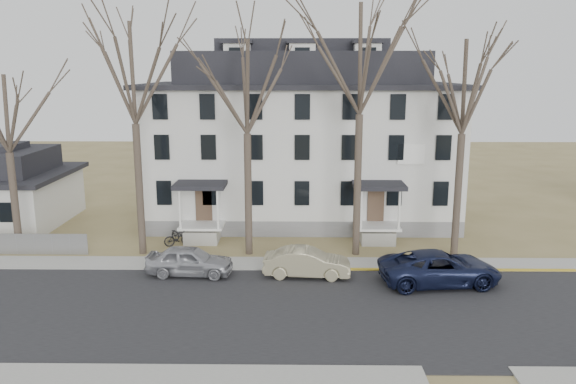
{
  "coord_description": "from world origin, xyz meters",
  "views": [
    {
      "loc": [
        -2.42,
        -20.29,
        10.14
      ],
      "look_at": [
        -2.8,
        9.0,
        3.73
      ],
      "focal_mm": 35.0,
      "sensor_mm": 36.0,
      "label": 1
    }
  ],
  "objects_px": {
    "small_house": "(2,191)",
    "car_tan": "(307,263)",
    "tree_far_left": "(132,66)",
    "tree_center": "(361,51)",
    "tree_bungalow": "(5,108)",
    "boarding_house": "(301,141)",
    "tree_mid_left": "(246,80)",
    "car_navy": "(440,269)",
    "tree_mid_right": "(465,80)",
    "bicycle_right": "(178,238)",
    "bicycle_left": "(182,235)",
    "car_silver": "(190,261)"
  },
  "relations": [
    {
      "from": "small_house",
      "to": "tree_mid_left",
      "type": "distance_m",
      "value": 19.53
    },
    {
      "from": "tree_mid_left",
      "to": "tree_bungalow",
      "type": "distance_m",
      "value": 13.08
    },
    {
      "from": "tree_bungalow",
      "to": "car_tan",
      "type": "bearing_deg",
      "value": -12.47
    },
    {
      "from": "boarding_house",
      "to": "tree_bungalow",
      "type": "relative_size",
      "value": 1.93
    },
    {
      "from": "tree_mid_right",
      "to": "car_navy",
      "type": "height_order",
      "value": "tree_mid_right"
    },
    {
      "from": "car_tan",
      "to": "bicycle_left",
      "type": "height_order",
      "value": "car_tan"
    },
    {
      "from": "tree_center",
      "to": "car_silver",
      "type": "bearing_deg",
      "value": -158.35
    },
    {
      "from": "boarding_house",
      "to": "bicycle_right",
      "type": "xyz_separation_m",
      "value": [
        -7.26,
        -6.9,
        -4.89
      ]
    },
    {
      "from": "car_silver",
      "to": "tree_mid_right",
      "type": "bearing_deg",
      "value": -72.74
    },
    {
      "from": "boarding_house",
      "to": "car_tan",
      "type": "relative_size",
      "value": 4.83
    },
    {
      "from": "car_silver",
      "to": "tree_bungalow",
      "type": "bearing_deg",
      "value": 75.07
    },
    {
      "from": "tree_mid_right",
      "to": "bicycle_left",
      "type": "distance_m",
      "value": 18.2
    },
    {
      "from": "tree_mid_left",
      "to": "car_silver",
      "type": "xyz_separation_m",
      "value": [
        -2.7,
        -3.45,
        -8.87
      ]
    },
    {
      "from": "tree_center",
      "to": "car_silver",
      "type": "distance_m",
      "value": 13.95
    },
    {
      "from": "tree_mid_left",
      "to": "bicycle_right",
      "type": "distance_m",
      "value": 10.14
    },
    {
      "from": "bicycle_left",
      "to": "bicycle_right",
      "type": "height_order",
      "value": "bicycle_right"
    },
    {
      "from": "tree_far_left",
      "to": "tree_mid_right",
      "type": "height_order",
      "value": "tree_far_left"
    },
    {
      "from": "boarding_house",
      "to": "car_tan",
      "type": "distance_m",
      "value": 12.63
    },
    {
      "from": "tree_mid_right",
      "to": "car_tan",
      "type": "height_order",
      "value": "tree_mid_right"
    },
    {
      "from": "car_navy",
      "to": "tree_center",
      "type": "bearing_deg",
      "value": 31.98
    },
    {
      "from": "small_house",
      "to": "car_navy",
      "type": "relative_size",
      "value": 1.51
    },
    {
      "from": "tree_far_left",
      "to": "bicycle_left",
      "type": "relative_size",
      "value": 7.52
    },
    {
      "from": "tree_far_left",
      "to": "tree_center",
      "type": "height_order",
      "value": "tree_center"
    },
    {
      "from": "bicycle_left",
      "to": "bicycle_right",
      "type": "xyz_separation_m",
      "value": [
        -0.13,
        -0.68,
        0.01
      ]
    },
    {
      "from": "tree_bungalow",
      "to": "car_silver",
      "type": "distance_m",
      "value": 13.14
    },
    {
      "from": "boarding_house",
      "to": "bicycle_left",
      "type": "xyz_separation_m",
      "value": [
        -7.13,
        -6.22,
        -4.9
      ]
    },
    {
      "from": "small_house",
      "to": "car_tan",
      "type": "xyz_separation_m",
      "value": [
        20.18,
        -9.77,
        -1.54
      ]
    },
    {
      "from": "tree_bungalow",
      "to": "small_house",
      "type": "bearing_deg",
      "value": 122.84
    },
    {
      "from": "car_navy",
      "to": "tree_mid_right",
      "type": "bearing_deg",
      "value": -29.61
    },
    {
      "from": "car_navy",
      "to": "tree_far_left",
      "type": "bearing_deg",
      "value": 67.68
    },
    {
      "from": "tree_bungalow",
      "to": "bicycle_left",
      "type": "height_order",
      "value": "tree_bungalow"
    },
    {
      "from": "tree_mid_left",
      "to": "tree_mid_right",
      "type": "height_order",
      "value": "same"
    },
    {
      "from": "tree_bungalow",
      "to": "car_silver",
      "type": "bearing_deg",
      "value": -18.52
    },
    {
      "from": "car_navy",
      "to": "bicycle_right",
      "type": "relative_size",
      "value": 3.52
    },
    {
      "from": "small_house",
      "to": "car_silver",
      "type": "bearing_deg",
      "value": -34.0
    },
    {
      "from": "tree_mid_right",
      "to": "tree_bungalow",
      "type": "distance_m",
      "value": 24.54
    },
    {
      "from": "small_house",
      "to": "bicycle_left",
      "type": "xyz_separation_m",
      "value": [
        12.87,
        -4.26,
        -1.77
      ]
    },
    {
      "from": "boarding_house",
      "to": "car_navy",
      "type": "distance_m",
      "value": 14.97
    },
    {
      "from": "small_house",
      "to": "tree_mid_right",
      "type": "distance_m",
      "value": 30.08
    },
    {
      "from": "small_house",
      "to": "tree_mid_right",
      "type": "relative_size",
      "value": 0.68
    },
    {
      "from": "small_house",
      "to": "car_navy",
      "type": "xyz_separation_m",
      "value": [
        26.54,
        -10.71,
        -1.45
      ]
    },
    {
      "from": "tree_far_left",
      "to": "car_navy",
      "type": "relative_size",
      "value": 2.39
    },
    {
      "from": "tree_far_left",
      "to": "bicycle_right",
      "type": "height_order",
      "value": "tree_far_left"
    },
    {
      "from": "tree_center",
      "to": "car_tan",
      "type": "bearing_deg",
      "value": -128.21
    },
    {
      "from": "tree_mid_right",
      "to": "bicycle_right",
      "type": "bearing_deg",
      "value": 175.46
    },
    {
      "from": "tree_mid_left",
      "to": "car_navy",
      "type": "distance_m",
      "value": 13.74
    },
    {
      "from": "tree_center",
      "to": "tree_mid_right",
      "type": "height_order",
      "value": "tree_center"
    },
    {
      "from": "bicycle_right",
      "to": "tree_mid_right",
      "type": "bearing_deg",
      "value": -116.74
    },
    {
      "from": "tree_far_left",
      "to": "bicycle_right",
      "type": "bearing_deg",
      "value": 35.77
    },
    {
      "from": "tree_mid_left",
      "to": "small_house",
      "type": "bearing_deg",
      "value": 159.97
    }
  ]
}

